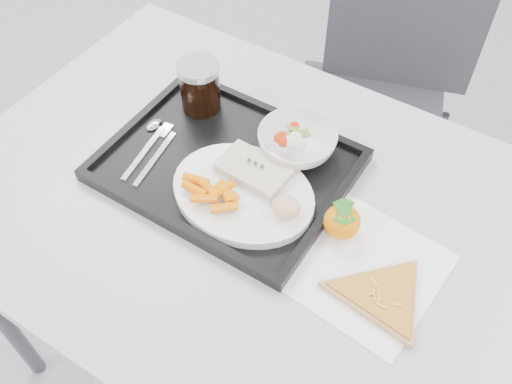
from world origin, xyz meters
TOP-DOWN VIEW (x-y plane):
  - table at (0.00, 0.30)m, footprint 1.20×0.80m
  - chair at (-0.04, 0.98)m, footprint 0.53×0.53m
  - tray at (-0.11, 0.34)m, footprint 0.45×0.35m
  - dinner_plate at (-0.05, 0.29)m, footprint 0.27×0.27m
  - fish_fillet at (-0.05, 0.34)m, footprint 0.13×0.09m
  - bread_roll at (0.04, 0.29)m, footprint 0.07×0.06m
  - salad_bowl at (-0.02, 0.44)m, footprint 0.15×0.15m
  - cola_glass at (-0.25, 0.45)m, footprint 0.08×0.08m
  - cutlery at (-0.27, 0.31)m, footprint 0.09×0.17m
  - napkin at (0.20, 0.28)m, footprint 0.27×0.26m
  - tangerine at (0.14, 0.32)m, footprint 0.08×0.08m
  - pizza_slice at (0.25, 0.24)m, footprint 0.27×0.27m
  - carrot_pile at (-0.08, 0.25)m, footprint 0.13×0.08m
  - salad_contents at (-0.03, 0.44)m, footprint 0.06×0.07m

SIDE VIEW (x-z plane):
  - chair at x=-0.04m, z-range 0.07..1.00m
  - table at x=0.00m, z-range 0.31..1.06m
  - napkin at x=0.20m, z-range 0.75..0.75m
  - tray at x=-0.11m, z-range 0.75..0.77m
  - pizza_slice at x=0.25m, z-range 0.75..0.77m
  - cutlery at x=-0.27m, z-range 0.76..0.77m
  - dinner_plate at x=-0.05m, z-range 0.77..0.78m
  - tangerine at x=0.14m, z-range 0.75..0.82m
  - salad_bowl at x=-0.02m, z-range 0.77..0.81m
  - fish_fillet at x=-0.05m, z-range 0.78..0.80m
  - carrot_pile at x=-0.08m, z-range 0.78..0.81m
  - bread_roll at x=0.04m, z-range 0.78..0.82m
  - salad_contents at x=-0.03m, z-range 0.79..0.81m
  - cola_glass at x=-0.25m, z-range 0.77..0.88m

